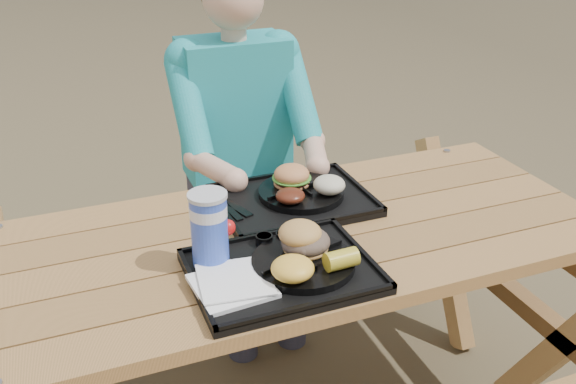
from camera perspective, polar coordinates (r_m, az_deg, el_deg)
name	(u,v)px	position (r m, az deg, el deg)	size (l,w,h in m)	color
picnic_table	(288,340)	(2.00, 0.00, -13.04)	(1.80, 1.49, 0.75)	#999999
tray_near	(282,272)	(1.61, -0.53, -7.17)	(0.45, 0.35, 0.02)	black
tray_far	(293,201)	(1.94, 0.47, -0.84)	(0.45, 0.35, 0.02)	black
plate_near	(303,262)	(1.61, 1.37, -6.26)	(0.26, 0.26, 0.02)	black
plate_far	(301,192)	(1.95, 1.18, -0.04)	(0.26, 0.26, 0.02)	black
napkin_stack	(232,284)	(1.53, -4.99, -8.18)	(0.18, 0.18, 0.02)	white
soda_cup	(209,231)	(1.59, -7.00, -3.44)	(0.09, 0.09, 0.18)	#193BBC
condiment_bbq	(264,240)	(1.69, -2.14, -4.28)	(0.05, 0.05, 0.03)	black
condiment_mustard	(284,237)	(1.71, -0.36, -4.04)	(0.04, 0.04, 0.03)	gold
sandwich	(306,229)	(1.61, 1.59, -3.35)	(0.12, 0.12, 0.12)	#CC9148
mac_cheese	(293,268)	(1.52, 0.41, -6.81)	(0.10, 0.10, 0.05)	yellow
corn_cob	(341,259)	(1.56, 4.76, -5.98)	(0.08, 0.08, 0.05)	gold
cutlery_far	(235,207)	(1.89, -4.73, -1.32)	(0.03, 0.15, 0.01)	black
burger	(292,170)	(1.95, 0.33, 1.95)	(0.11, 0.11, 0.10)	#D18249
baked_beans	(290,196)	(1.86, 0.21, -0.34)	(0.09, 0.09, 0.04)	#551F11
potato_salad	(329,185)	(1.92, 3.68, 0.65)	(0.10, 0.10, 0.05)	beige
diner	(239,167)	(2.46, -4.40, 2.19)	(0.48, 0.84, 1.28)	#1DACCD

